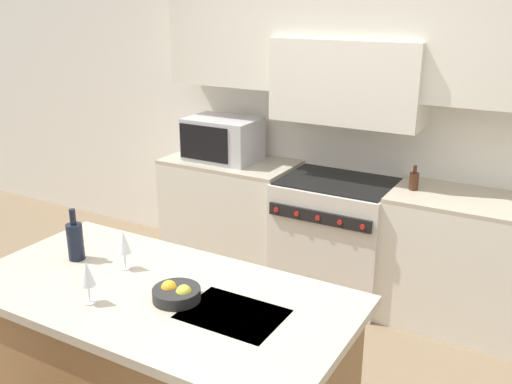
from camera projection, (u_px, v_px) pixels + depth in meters
name	position (u px, v px, depth m)	size (l,w,h in m)	color
back_cabinetry	(356.00, 89.00, 4.27)	(10.00, 0.46, 2.70)	silver
back_counter	(336.00, 236.00, 4.42)	(3.01, 0.62, 0.95)	silver
range_stove	(335.00, 238.00, 4.41)	(0.85, 0.70, 0.93)	beige
microwave	(223.00, 139.00, 4.69)	(0.59, 0.41, 0.35)	#B7B7BC
kitchen_island	(162.00, 372.00, 2.83)	(1.88, 0.95, 0.92)	olive
wine_bottle	(75.00, 240.00, 2.98)	(0.08, 0.08, 0.28)	black
wine_glass_near	(87.00, 275.00, 2.54)	(0.07, 0.07, 0.21)	white
wine_glass_far	(124.00, 243.00, 2.86)	(0.07, 0.07, 0.21)	white
fruit_bowl	(176.00, 293.00, 2.60)	(0.22, 0.22, 0.08)	black
oil_bottle_on_counter	(414.00, 181.00, 3.98)	(0.06, 0.06, 0.18)	#422314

